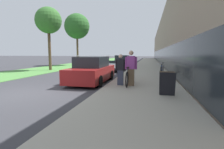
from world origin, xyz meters
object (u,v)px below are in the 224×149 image
Objects in this scene: street_tree_far at (77,26)px; person_bystander at (120,70)px; street_tree_near at (48,21)px; cruiser_bike_middle at (162,69)px; sandwich_board_sign at (167,83)px; tandem_bicycle at (129,77)px; person_rider at (131,68)px; vintage_roadster_curbside at (114,67)px; parked_sedan_far at (122,62)px; bike_rack_hoop at (163,71)px; cruiser_bike_nearest at (161,71)px; parked_sedan_curbside at (92,71)px.

person_bystander is at bearing -60.01° from street_tree_far.
street_tree_far is (-0.46, 8.09, 0.66)m from street_tree_near.
cruiser_bike_middle is 2.03× the size of sandwich_board_sign.
tandem_bicycle is 1.58× the size of person_bystander.
person_rider is at bearing -107.61° from cruiser_bike_middle.
parked_sedan_far reaches higher than vintage_roadster_curbside.
cruiser_bike_middle is at bearing 67.62° from person_bystander.
person_bystander is at bearing -76.20° from vintage_roadster_curbside.
bike_rack_hoop is at bearing -68.82° from parked_sedan_far.
vintage_roadster_curbside is (-4.01, 9.51, -0.14)m from sandwich_board_sign.
street_tree_near is (-10.65, 9.26, 4.35)m from sandwich_board_sign.
person_bystander reaches higher than cruiser_bike_nearest.
cruiser_bike_nearest reaches higher than bike_rack_hoop.
street_tree_near is (-10.76, 5.00, 4.29)m from bike_rack_hoop.
person_bystander is at bearing -81.54° from parked_sedan_far.
cruiser_bike_nearest is at bearing -95.36° from cruiser_bike_middle.
parked_sedan_curbside is at bearing 143.41° from sandwich_board_sign.
tandem_bicycle is 2.89× the size of bike_rack_hoop.
vintage_roadster_curbside is at bearing 135.84° from cruiser_bike_nearest.
person_rider is 0.38× the size of parked_sedan_far.
tandem_bicycle is at bearing -58.53° from street_tree_far.
person_rider is 1.01× the size of cruiser_bike_nearest.
cruiser_bike_nearest is at bearing -19.26° from street_tree_near.
person_rider is 0.23× the size of street_tree_far.
person_rider reaches higher than tandem_bicycle.
person_rider is at bearing -113.74° from cruiser_bike_nearest.
vintage_roadster_curbside is 11.77m from street_tree_far.
street_tree_far is (-7.11, 7.84, 5.16)m from vintage_roadster_curbside.
vintage_roadster_curbside is at bearing 156.15° from cruiser_bike_middle.
tandem_bicycle reaches higher than cruiser_bike_nearest.
cruiser_bike_nearest is at bearing -66.31° from parked_sedan_far.
parked_sedan_curbside is at bearing -162.57° from bike_rack_hoop.
cruiser_bike_middle is (0.21, 3.33, -0.14)m from bike_rack_hoop.
parked_sedan_far is (-4.21, 9.60, 0.18)m from cruiser_bike_nearest.
tandem_bicycle is 1.33× the size of cruiser_bike_middle.
sandwich_board_sign reaches higher than cruiser_bike_middle.
vintage_roadster_curbside is (-2.32, 7.56, -0.08)m from tandem_bicycle.
person_bystander reaches higher than cruiser_bike_middle.
parked_sedan_far reaches higher than sandwich_board_sign.
person_bystander reaches higher than parked_sedan_far.
street_tree_far reaches higher than tandem_bicycle.
vintage_roadster_curbside is at bearing 112.84° from sandwich_board_sign.
tandem_bicycle is at bearing -72.95° from vintage_roadster_curbside.
sandwich_board_sign is at bearing -49.11° from tandem_bicycle.
person_rider is at bearing -28.39° from parked_sedan_curbside.
person_rider reaches higher than parked_sedan_curbside.
vintage_roadster_curbside reaches higher than cruiser_bike_middle.
cruiser_bike_middle is (2.01, 5.65, -0.03)m from tandem_bicycle.
bike_rack_hoop is at bearing -93.64° from cruiser_bike_middle.
street_tree_near is at bearing -177.85° from vintage_roadster_curbside.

